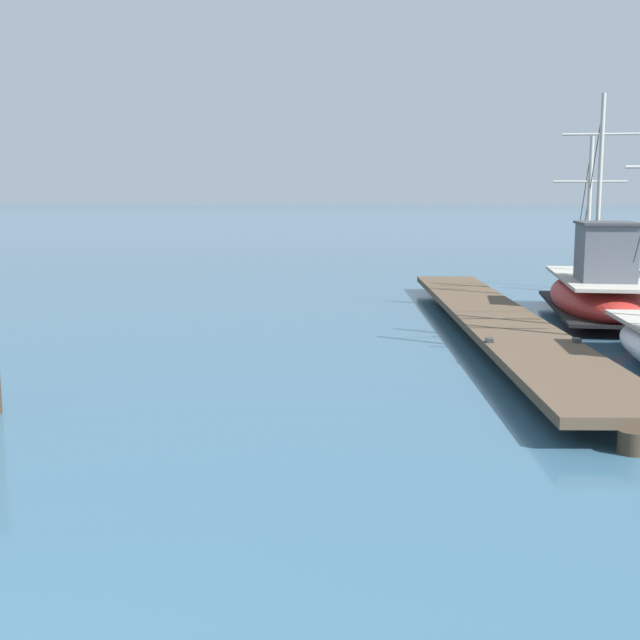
# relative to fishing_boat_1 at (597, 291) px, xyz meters

# --- Properties ---
(floating_dock) EXTENTS (2.65, 17.69, 0.53)m
(floating_dock) POSITION_rel_fishing_boat_1_xyz_m (-2.83, -2.36, -0.38)
(floating_dock) COLOR brown
(floating_dock) RESTS_ON ground
(fishing_boat_1) EXTENTS (2.72, 6.99, 5.59)m
(fishing_boat_1) POSITION_rel_fishing_boat_1_xyz_m (0.00, 0.00, 0.00)
(fishing_boat_1) COLOR #AD2823
(fishing_boat_1) RESTS_ON ground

